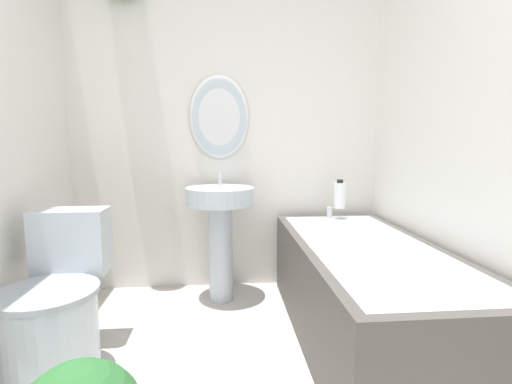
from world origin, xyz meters
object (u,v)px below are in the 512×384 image
Objects in this scene: toilet at (56,309)px; pedestal_sink at (220,220)px; bathtub at (366,291)px; shampoo_bottle at (340,195)px.

toilet is 1.09m from pedestal_sink.
bathtub is (0.78, -0.60, -0.28)m from pedestal_sink.
pedestal_sink is 1.03m from bathtub.
shampoo_bottle is at bearing 5.22° from pedestal_sink.
shampoo_bottle is (1.61, 0.80, 0.41)m from toilet.
pedestal_sink reaches higher than shampoo_bottle.
shampoo_bottle is (0.06, 0.68, 0.43)m from bathtub.
toilet reaches higher than bathtub.
toilet is 3.62× the size of shampoo_bottle.
pedestal_sink is at bearing 43.50° from toilet.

